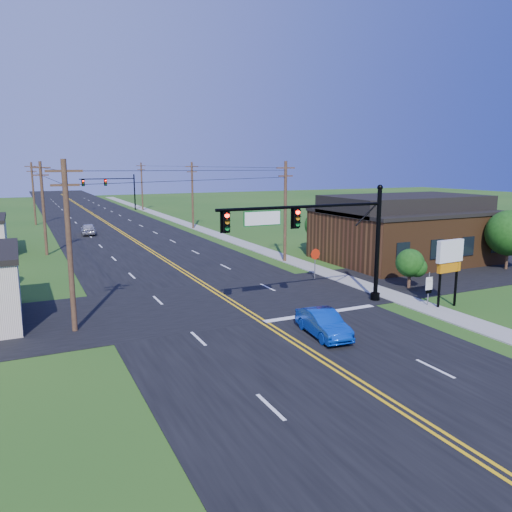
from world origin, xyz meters
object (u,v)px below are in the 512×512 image
route_sign (429,287)px  stop_sign (315,257)px  signal_mast_far (111,187)px  blue_car (323,324)px  signal_mast_main (319,232)px

route_sign → stop_sign: 9.65m
signal_mast_far → stop_sign: size_ratio=4.59×
signal_mast_far → route_sign: size_ratio=5.09×
stop_sign → blue_car: bearing=-124.7°
signal_mast_far → stop_sign: 65.35m
signal_mast_main → route_sign: size_ratio=5.24×
signal_mast_main → route_sign: bearing=-20.8°
signal_mast_far → route_sign: signal_mast_far is taller
signal_mast_main → blue_car: bearing=-118.8°
signal_mast_far → stop_sign: signal_mast_far is taller
blue_car → route_sign: (8.96, 1.87, 0.59)m
blue_car → route_sign: route_sign is taller
blue_car → route_sign: size_ratio=1.88×
blue_car → stop_sign: (6.56, 11.20, 1.06)m
blue_car → stop_sign: size_ratio=1.69×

